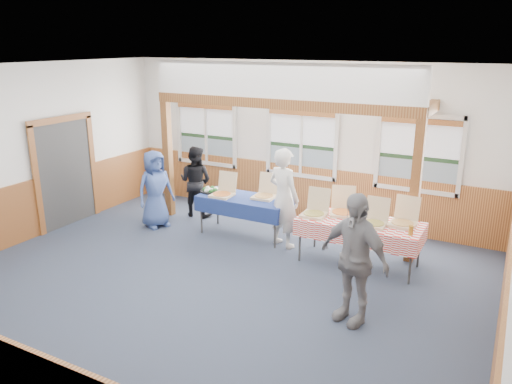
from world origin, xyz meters
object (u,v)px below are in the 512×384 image
(table_right, at_px, (360,224))
(table_left, at_px, (244,200))
(person_grey, at_px, (354,259))
(woman_black, at_px, (196,181))
(man_blue, at_px, (155,189))
(woman_white, at_px, (284,198))

(table_right, bearing_deg, table_left, -177.82)
(person_grey, bearing_deg, woman_black, 169.40)
(man_blue, bearing_deg, person_grey, -87.01)
(woman_black, bearing_deg, table_right, 163.96)
(woman_white, relative_size, person_grey, 1.02)
(woman_white, bearing_deg, woman_black, 3.59)
(table_left, bearing_deg, woman_white, -24.19)
(table_left, xyz_separation_m, man_blue, (-1.79, -0.39, 0.07))
(table_right, bearing_deg, man_blue, -169.77)
(table_left, distance_m, man_blue, 1.83)
(woman_white, height_order, woman_black, woman_white)
(woman_white, xyz_separation_m, person_grey, (1.87, -1.87, -0.02))
(table_left, relative_size, person_grey, 1.07)
(man_blue, bearing_deg, woman_white, -61.46)
(table_left, xyz_separation_m, woman_white, (0.86, -0.10, 0.20))
(table_right, relative_size, man_blue, 1.36)
(table_right, height_order, woman_white, woman_white)
(woman_black, relative_size, man_blue, 0.97)
(table_right, distance_m, woman_black, 3.83)
(table_left, relative_size, woman_white, 1.05)
(table_left, distance_m, person_grey, 3.37)
(person_grey, bearing_deg, woman_white, 155.11)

